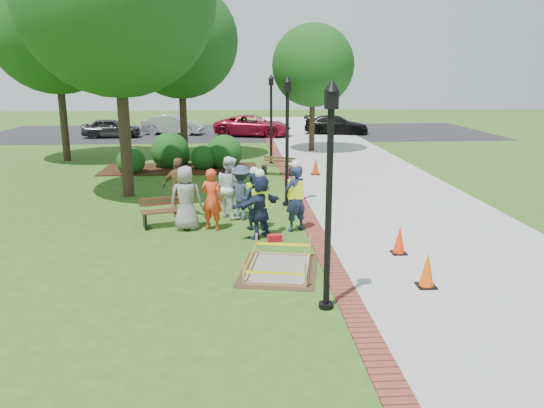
{
  "coord_description": "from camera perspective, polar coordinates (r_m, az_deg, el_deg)",
  "views": [
    {
      "loc": [
        -0.4,
        -12.22,
        4.37
      ],
      "look_at": [
        0.5,
        1.2,
        1.0
      ],
      "focal_mm": 35.0,
      "sensor_mm": 36.0,
      "label": 1
    }
  ],
  "objects": [
    {
      "name": "wet_concrete_pad",
      "position": [
        12.01,
        0.76,
        -6.07
      ],
      "size": [
        2.09,
        2.57,
        0.55
      ],
      "color": "#47331E",
      "rests_on": "ground"
    },
    {
      "name": "casual_person_a",
      "position": [
        15.06,
        -9.23,
        0.63
      ],
      "size": [
        0.61,
        0.41,
        1.83
      ],
      "color": "gray",
      "rests_on": "ground"
    },
    {
      "name": "parked_car_d",
      "position": [
        38.65,
        6.89,
        7.48
      ],
      "size": [
        2.8,
        4.73,
        1.44
      ],
      "primitive_type": "imported",
      "rotation": [
        0.0,
        0.0,
        1.36
      ],
      "color": "black",
      "rests_on": "ground"
    },
    {
      "name": "shrub_d",
      "position": [
        24.89,
        -5.11,
        3.9
      ],
      "size": [
        1.67,
        1.67,
        1.67
      ],
      "primitive_type": "sphere",
      "color": "#124012",
      "rests_on": "ground"
    },
    {
      "name": "tree_right",
      "position": [
        29.85,
        4.43,
        14.62
      ],
      "size": [
        4.48,
        4.48,
        6.93
      ],
      "color": "#3D2D1E",
      "rests_on": "ground"
    },
    {
      "name": "shrub_b",
      "position": [
        25.39,
        -10.83,
        3.91
      ],
      "size": [
        1.77,
        1.77,
        1.77
      ],
      "primitive_type": "sphere",
      "color": "#124012",
      "rests_on": "ground"
    },
    {
      "name": "parked_car_b",
      "position": [
        38.68,
        -10.58,
        7.35
      ],
      "size": [
        2.87,
        4.99,
        1.53
      ],
      "primitive_type": "imported",
      "rotation": [
        0.0,
        0.0,
        1.38
      ],
      "color": "#A7A8AC",
      "rests_on": "ground"
    },
    {
      "name": "casual_person_e",
      "position": [
        15.97,
        -3.3,
        1.25
      ],
      "size": [
        0.63,
        0.55,
        1.66
      ],
      "color": "#323E58",
      "rests_on": "ground"
    },
    {
      "name": "lamp_mid",
      "position": [
        17.4,
        1.64,
        7.83
      ],
      "size": [
        0.28,
        0.28,
        4.26
      ],
      "color": "black",
      "rests_on": "ground"
    },
    {
      "name": "hivis_worker_b",
      "position": [
        14.76,
        2.55,
        0.83
      ],
      "size": [
        0.71,
        0.63,
        2.02
      ],
      "color": "#192743",
      "rests_on": "ground"
    },
    {
      "name": "hivis_worker_c",
      "position": [
        14.95,
        -1.92,
        0.62
      ],
      "size": [
        0.59,
        0.44,
        1.8
      ],
      "color": "#16213B",
      "rests_on": "ground"
    },
    {
      "name": "casual_person_c",
      "position": [
        16.2,
        -4.56,
        1.81
      ],
      "size": [
        0.67,
        0.72,
        1.89
      ],
      "color": "white",
      "rests_on": "ground"
    },
    {
      "name": "parked_car_c",
      "position": [
        37.08,
        -2.08,
        7.3
      ],
      "size": [
        3.3,
        5.25,
        1.59
      ],
      "primitive_type": "imported",
      "rotation": [
        0.0,
        0.0,
        1.31
      ],
      "color": "maroon",
      "rests_on": "ground"
    },
    {
      "name": "casual_person_b",
      "position": [
        14.97,
        -6.5,
        0.49
      ],
      "size": [
        0.66,
        0.55,
        1.76
      ],
      "color": "#EF3D1C",
      "rests_on": "ground"
    },
    {
      "name": "lamp_far",
      "position": [
        25.34,
        -0.09,
        9.8
      ],
      "size": [
        0.28,
        0.28,
        4.26
      ],
      "color": "black",
      "rests_on": "ground"
    },
    {
      "name": "cone_back",
      "position": [
        13.37,
        13.54,
        -3.87
      ],
      "size": [
        0.36,
        0.36,
        0.71
      ],
      "color": "black",
      "rests_on": "ground"
    },
    {
      "name": "ground",
      "position": [
        12.98,
        -1.86,
        -5.61
      ],
      "size": [
        100.0,
        100.0,
        0.0
      ],
      "primitive_type": "plane",
      "color": "#285116",
      "rests_on": "ground"
    },
    {
      "name": "cone_far",
      "position": [
        23.06,
        4.72,
        4.02
      ],
      "size": [
        0.38,
        0.38,
        0.75
      ],
      "color": "black",
      "rests_on": "ground"
    },
    {
      "name": "shrub_e",
      "position": [
        25.94,
        -9.98,
        4.16
      ],
      "size": [
        1.15,
        1.15,
        1.15
      ],
      "primitive_type": "sphere",
      "color": "#124012",
      "rests_on": "ground"
    },
    {
      "name": "bench_far",
      "position": [
        22.94,
        0.63,
        3.72
      ],
      "size": [
        1.5,
        0.99,
        0.78
      ],
      "color": "brown",
      "rests_on": "ground"
    },
    {
      "name": "casual_person_d",
      "position": [
        16.47,
        -9.95,
        1.75
      ],
      "size": [
        0.68,
        0.55,
        1.83
      ],
      "color": "brown",
      "rests_on": "ground"
    },
    {
      "name": "brick_edging",
      "position": [
        22.74,
        1.66,
        3.03
      ],
      "size": [
        0.5,
        60.0,
        0.03
      ],
      "primitive_type": "cube",
      "color": "maroon",
      "rests_on": "ground"
    },
    {
      "name": "shrub_a",
      "position": [
        24.26,
        -14.87,
        3.22
      ],
      "size": [
        1.25,
        1.25,
        1.25
      ],
      "primitive_type": "sphere",
      "color": "#124012",
      "rests_on": "ground"
    },
    {
      "name": "sidewalk",
      "position": [
        23.28,
        9.66,
        3.08
      ],
      "size": [
        6.0,
        60.0,
        0.02
      ],
      "primitive_type": "cube",
      "color": "#9E9E99",
      "rests_on": "ground"
    },
    {
      "name": "cone_front",
      "position": [
        11.49,
        16.35,
        -6.92
      ],
      "size": [
        0.38,
        0.38,
        0.76
      ],
      "color": "black",
      "rests_on": "ground"
    },
    {
      "name": "shrub_c",
      "position": [
        24.67,
        -7.28,
        3.76
      ],
      "size": [
        1.21,
        1.21,
        1.21
      ],
      "primitive_type": "sphere",
      "color": "#124012",
      "rests_on": "ground"
    },
    {
      "name": "tree_back",
      "position": [
        27.63,
        -9.84,
        16.94
      ],
      "size": [
        5.68,
        5.68,
        8.7
      ],
      "color": "#3D2D1E",
      "rests_on": "ground"
    },
    {
      "name": "hivis_worker_a",
      "position": [
        14.15,
        -1.31,
        0.0
      ],
      "size": [
        0.65,
        0.63,
        1.88
      ],
      "color": "#192A43",
      "rests_on": "ground"
    },
    {
      "name": "parking_lot",
      "position": [
        39.46,
        -3.26,
        7.7
      ],
      "size": [
        36.0,
        12.0,
        0.01
      ],
      "primitive_type": "cube",
      "color": "black",
      "rests_on": "ground"
    },
    {
      "name": "toolbox",
      "position": [
        14.04,
        0.28,
        -3.68
      ],
      "size": [
        0.41,
        0.29,
        0.18
      ],
      "primitive_type": "cube",
      "rotation": [
        0.0,
        0.0,
        0.26
      ],
      "color": "red",
      "rests_on": "ground"
    },
    {
      "name": "parked_car_a",
      "position": [
        37.82,
        -16.82,
        6.84
      ],
      "size": [
        1.89,
        4.35,
        1.42
      ],
      "primitive_type": "imported",
      "rotation": [
        0.0,
        0.0,
        1.57
      ],
      "color": "#2B2B2E",
      "rests_on": "ground"
    },
    {
      "name": "mulch_bed",
      "position": [
        24.74,
        -9.83,
        3.74
      ],
      "size": [
        7.0,
        3.0,
        0.05
      ],
      "primitive_type": "cube",
      "color": "#381E0F",
      "rests_on": "ground"
    },
    {
      "name": "tree_far",
      "position": [
        28.42,
        -22.33,
        17.31
      ],
      "size": [
        6.42,
        6.42,
        9.69
      ],
      "color": "#3D2D1E",
      "rests_on": "ground"
    },
    {
      "name": "bench_near",
      "position": [
        15.65,
        -11.11,
        -1.41
      ],
      "size": [
        1.61,
        0.92,
        0.83
      ],
      "color": "brown",
      "rests_on": "ground"
    },
    {
      "name": "lamp_near",
      "position": [
        9.56,
        6.19,
        2.57
      ],
      "size": [
        0.28,
        0.28,
        4.26
      ],
      "color": "black",
      "rests_on": "ground"
    }
  ]
}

